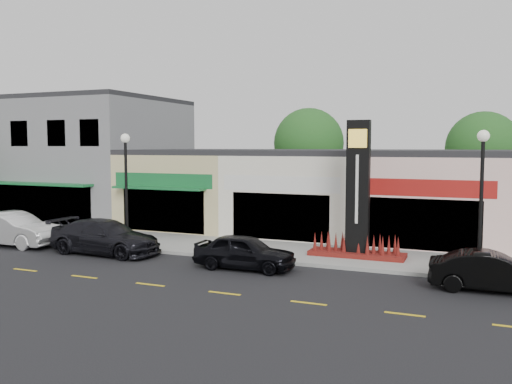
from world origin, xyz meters
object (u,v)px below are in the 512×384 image
lamp_west_near (126,178)px  car_black_sedan (245,252)px  lamp_east_near (482,188)px  pylon_sign (358,209)px  car_white_van (12,229)px  car_black_conv (492,272)px  car_dark_sedan (105,237)px

lamp_west_near → car_black_sedan: size_ratio=1.30×
lamp_east_near → pylon_sign: size_ratio=0.91×
lamp_west_near → lamp_east_near: (16.00, 0.00, 0.00)m
car_white_van → lamp_east_near: bearing=-86.8°
lamp_west_near → pylon_sign: bearing=8.8°
lamp_east_near → car_black_sedan: 9.46m
lamp_west_near → car_white_van: (-5.75, -1.70, -2.63)m
pylon_sign → car_white_van: (-16.75, -3.40, -1.43)m
lamp_east_near → car_black_sedan: (-8.85, -1.87, -2.76)m
lamp_west_near → pylon_sign: pylon_sign is taller
car_white_van → car_black_conv: size_ratio=1.23×
car_black_sedan → car_black_conv: 9.29m
car_dark_sedan → car_black_conv: (16.56, -0.18, -0.11)m
lamp_east_near → car_black_conv: lamp_east_near is taller
car_white_van → car_black_conv: car_white_van is taller
pylon_sign → car_black_conv: size_ratio=1.43×
car_dark_sedan → lamp_east_near: bearing=-83.3°
lamp_west_near → car_black_sedan: lamp_west_near is taller
car_black_conv → car_black_sedan: bearing=88.4°
car_white_van → car_black_sedan: bearing=-92.0°
lamp_west_near → car_white_van: size_ratio=1.06×
car_black_conv → pylon_sign: bearing=55.3°
lamp_west_near → car_black_conv: lamp_west_near is taller
lamp_east_near → car_dark_sedan: bearing=-174.6°
lamp_west_near → lamp_east_near: same height
lamp_east_near → car_dark_sedan: size_ratio=1.00×
pylon_sign → car_white_van: bearing=-168.5°
car_black_sedan → car_black_conv: size_ratio=1.00×
car_dark_sedan → car_white_van: bearing=93.1°
pylon_sign → car_dark_sedan: size_ratio=1.09×
car_white_van → car_dark_sedan: 5.62m
car_dark_sedan → car_black_sedan: (7.27, -0.35, -0.08)m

